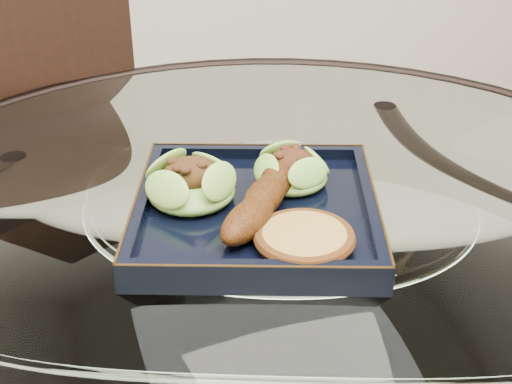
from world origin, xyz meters
name	(u,v)px	position (x,y,z in m)	size (l,w,h in m)	color
dining_table	(277,334)	(0.00, 0.00, 0.60)	(1.13, 1.13, 0.77)	white
dining_chair	(52,230)	(-0.25, 0.40, 0.56)	(0.51, 0.51, 1.00)	black
navy_plate	(256,215)	(-0.02, 0.01, 0.77)	(0.27, 0.27, 0.02)	black
lettuce_wrap_left	(191,186)	(-0.09, 0.05, 0.80)	(0.10, 0.10, 0.04)	#55942B
lettuce_wrap_right	(291,172)	(0.03, 0.05, 0.80)	(0.09, 0.09, 0.03)	#72AE32
roasted_plantain	(264,197)	(-0.02, 0.00, 0.80)	(0.19, 0.04, 0.04)	#602D0A
crumb_patty	(304,240)	(0.00, -0.08, 0.79)	(0.09, 0.09, 0.02)	gold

